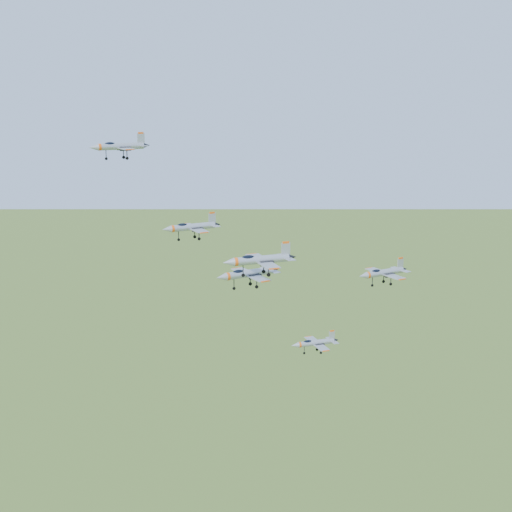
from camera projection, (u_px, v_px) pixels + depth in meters
jet_lead at (119, 146)px, 126.57m from camera, size 11.27×9.38×3.01m
jet_left_high at (191, 227)px, 122.38m from camera, size 10.89×9.06×2.91m
jet_right_high at (259, 260)px, 111.19m from camera, size 12.16×10.30×3.29m
jet_left_low at (248, 273)px, 138.04m from camera, size 13.97×11.55×3.73m
jet_right_low at (383, 273)px, 128.09m from camera, size 11.08×9.16×2.96m
jet_trail at (315, 343)px, 144.99m from camera, size 10.46×8.86×2.83m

